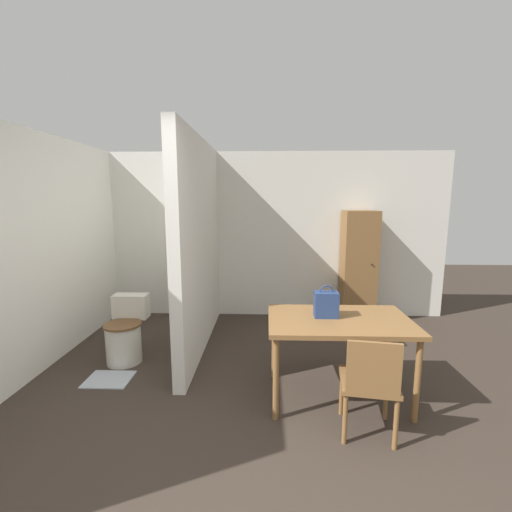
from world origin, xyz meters
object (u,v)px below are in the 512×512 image
dining_table (339,327)px  wooden_chair (370,381)px  wooden_cabinet (358,267)px  toilet (125,334)px  handbag (326,304)px

dining_table → wooden_chair: wooden_chair is taller
dining_table → wooden_cabinet: (0.69, 2.04, 0.14)m
dining_table → wooden_cabinet: wooden_cabinet is taller
toilet → wooden_cabinet: size_ratio=0.43×
toilet → handbag: size_ratio=2.41×
wooden_chair → toilet: bearing=161.2°
wooden_chair → handbag: handbag is taller
handbag → dining_table: bearing=-19.8°
handbag → wooden_cabinet: (0.80, 1.99, -0.05)m
toilet → dining_table: bearing=-16.8°
handbag → wooden_chair: bearing=-67.0°
toilet → wooden_cabinet: wooden_cabinet is taller
wooden_cabinet → dining_table: bearing=-108.8°
dining_table → wooden_chair: 0.59m
dining_table → wooden_chair: bearing=-76.3°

